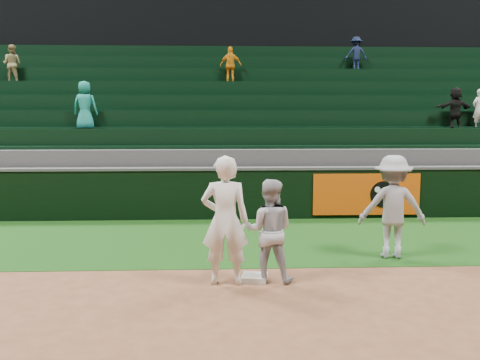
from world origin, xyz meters
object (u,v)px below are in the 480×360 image
(first_base, at_px, (254,278))
(baserunner, at_px, (269,231))
(base_coach, at_px, (392,207))
(first_baseman, at_px, (225,220))

(first_base, height_order, baserunner, baserunner)
(base_coach, bearing_deg, baserunner, 34.60)
(baserunner, distance_m, base_coach, 2.61)
(first_base, relative_size, first_baseman, 0.20)
(baserunner, relative_size, base_coach, 0.86)
(baserunner, bearing_deg, first_base, 0.89)
(first_baseman, xyz_separation_m, baserunner, (0.67, 0.11, -0.18))
(first_base, height_order, base_coach, base_coach)
(first_base, relative_size, baserunner, 0.24)
(first_base, distance_m, first_baseman, 1.04)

